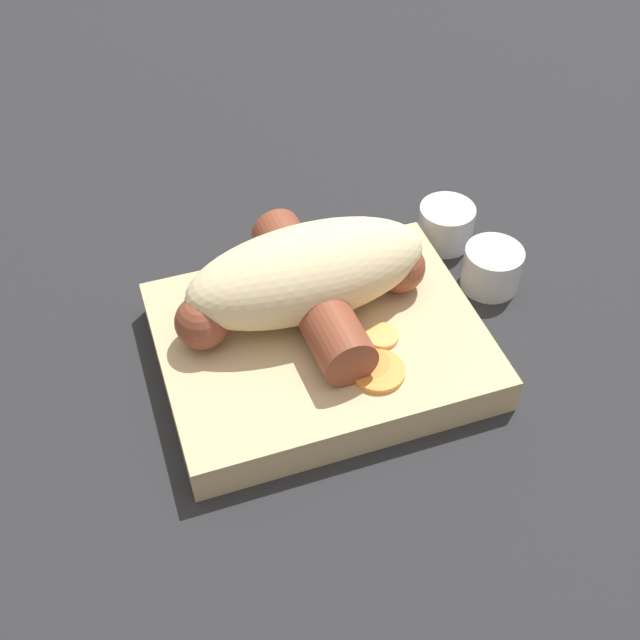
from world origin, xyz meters
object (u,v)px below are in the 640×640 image
condiment_cup_near (491,270)px  bread_roll (308,272)px  food_tray (320,345)px  condiment_cup_far (445,227)px  sausage (304,294)px

condiment_cup_near → bread_roll: bearing=-178.8°
bread_roll → condiment_cup_near: bread_roll is taller
food_tray → condiment_cup_far: (0.13, 0.08, 0.00)m
bread_roll → sausage: bearing=-128.2°
sausage → condiment_cup_near: bearing=3.6°
bread_roll → sausage: 0.01m
food_tray → bread_roll: bearing=88.7°
bread_roll → condiment_cup_near: size_ratio=3.92×
bread_roll → condiment_cup_far: 0.14m
condiment_cup_near → condiment_cup_far: bearing=101.3°
bread_roll → condiment_cup_far: size_ratio=3.92×
sausage → condiment_cup_far: bearing=25.5°
food_tray → sausage: (-0.00, 0.02, 0.03)m
food_tray → sausage: 0.04m
food_tray → condiment_cup_near: 0.14m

